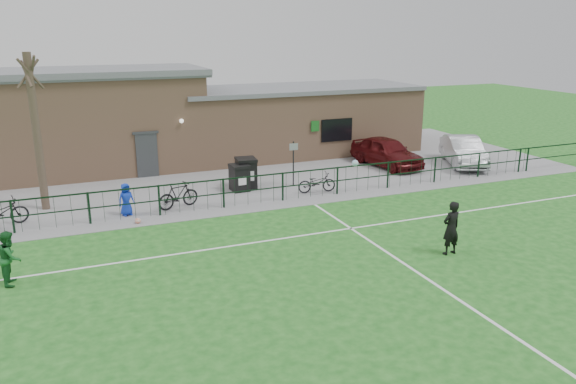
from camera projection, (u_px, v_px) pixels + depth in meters
name	position (u px, v px, depth m)	size (l,w,h in m)	color
ground	(356.00, 283.00, 15.59)	(90.00, 90.00, 0.00)	#1B5B1A
paving_strip	(222.00, 172.00, 27.57)	(34.00, 13.00, 0.02)	gray
pitch_line_touch	(262.00, 205.00, 22.51)	(28.00, 0.10, 0.01)	white
pitch_line_mid	(299.00, 236.00, 19.14)	(28.00, 0.10, 0.01)	white
pitch_line_perp	(417.00, 272.00, 16.32)	(0.10, 16.00, 0.01)	white
perimeter_fence	(260.00, 189.00, 22.52)	(28.00, 0.10, 1.20)	black
bare_tree	(37.00, 134.00, 21.15)	(0.30, 0.30, 6.00)	#423328
wheelie_bin_left	(239.00, 179.00, 24.30)	(0.71, 0.80, 1.07)	black
wheelie_bin_right	(246.00, 174.00, 24.79)	(0.82, 0.93, 1.23)	black
sign_post	(293.00, 163.00, 25.03)	(0.06, 0.06, 2.00)	black
car_maroon	(387.00, 152.00, 28.59)	(1.76, 4.37, 1.49)	#4B0D0F
car_silver	(463.00, 151.00, 28.83)	(1.55, 4.43, 1.46)	#A3A5AB
bicycle_c	(0.00, 213.00, 19.87)	(0.67, 1.91, 1.00)	black
bicycle_d	(178.00, 195.00, 21.94)	(0.49, 1.73, 1.04)	black
bicycle_e	(317.00, 183.00, 24.06)	(0.58, 1.66, 0.87)	black
spectator_child	(126.00, 199.00, 21.07)	(0.61, 0.39, 1.24)	#1433BB
goalkeeper_kick	(449.00, 226.00, 17.44)	(2.08, 3.61, 2.48)	black
outfield_player	(10.00, 258.00, 15.41)	(0.74, 0.58, 1.53)	#1A5E27
ball_ground	(138.00, 221.00, 20.32)	(0.21, 0.21, 0.21)	silver
clubhouse	(189.00, 120.00, 29.29)	(24.25, 5.40, 4.96)	tan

